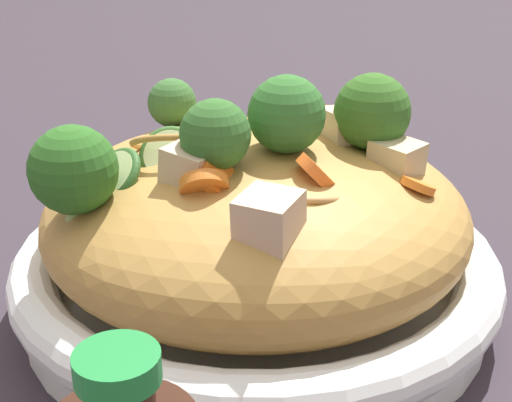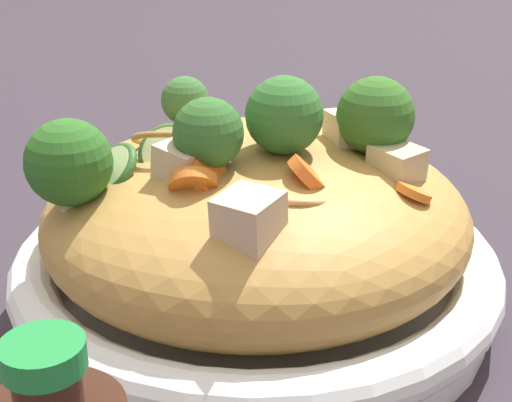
# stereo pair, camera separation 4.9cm
# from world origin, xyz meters

# --- Properties ---
(ground_plane) EXTENTS (3.00, 3.00, 0.00)m
(ground_plane) POSITION_xyz_m (0.00, 0.00, 0.00)
(ground_plane) COLOR #302831
(serving_bowl) EXTENTS (0.32, 0.32, 0.05)m
(serving_bowl) POSITION_xyz_m (0.00, 0.00, 0.03)
(serving_bowl) COLOR white
(serving_bowl) RESTS_ON ground_plane
(noodle_heap) EXTENTS (0.28, 0.28, 0.12)m
(noodle_heap) POSITION_xyz_m (0.00, -0.00, 0.07)
(noodle_heap) COLOR #B08440
(noodle_heap) RESTS_ON serving_bowl
(broccoli_florets) EXTENTS (0.18, 0.25, 0.08)m
(broccoli_florets) POSITION_xyz_m (0.01, -0.02, 0.13)
(broccoli_florets) COLOR #A0B96E
(broccoli_florets) RESTS_ON serving_bowl
(carrot_coins) EXTENTS (0.15, 0.17, 0.03)m
(carrot_coins) POSITION_xyz_m (0.03, 0.01, 0.11)
(carrot_coins) COLOR orange
(carrot_coins) RESTS_ON serving_bowl
(zucchini_slices) EXTENTS (0.05, 0.08, 0.04)m
(zucchini_slices) POSITION_xyz_m (-0.01, -0.07, 0.11)
(zucchini_slices) COLOR beige
(zucchini_slices) RESTS_ON serving_bowl
(chicken_chunks) EXTENTS (0.12, 0.16, 0.04)m
(chicken_chunks) POSITION_xyz_m (0.04, 0.01, 0.12)
(chicken_chunks) COLOR #CBB291
(chicken_chunks) RESTS_ON serving_bowl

